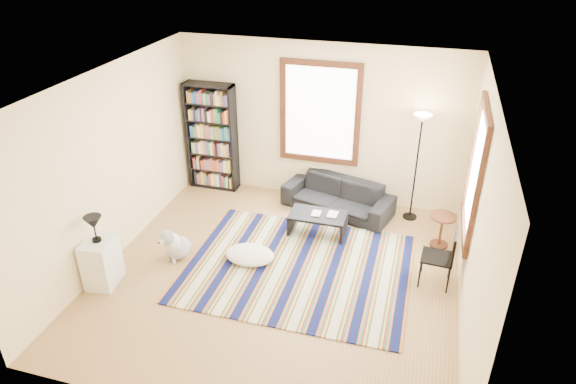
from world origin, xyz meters
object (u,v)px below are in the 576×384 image
(bookshelf, at_px, (212,137))
(floor_lamp, at_px, (416,169))
(side_table, at_px, (441,231))
(folding_chair, at_px, (437,257))
(white_cabinet, at_px, (102,262))
(dog, at_px, (178,241))
(sofa, at_px, (338,196))
(floor_cushion, at_px, (250,255))
(coffee_table, at_px, (318,224))

(bookshelf, xyz_separation_m, floor_lamp, (3.66, -0.17, -0.07))
(side_table, bearing_deg, folding_chair, -92.94)
(white_cabinet, bearing_deg, dog, 42.66)
(floor_lamp, xyz_separation_m, white_cabinet, (-4.00, -2.98, -0.58))
(sofa, bearing_deg, floor_cushion, -102.35)
(sofa, height_order, folding_chair, folding_chair)
(floor_lamp, distance_m, white_cabinet, 5.02)
(sofa, xyz_separation_m, white_cabinet, (-2.75, -2.88, 0.07))
(floor_lamp, bearing_deg, sofa, -175.42)
(floor_lamp, bearing_deg, floor_cushion, -139.16)
(coffee_table, bearing_deg, white_cabinet, -141.48)
(sofa, relative_size, white_cabinet, 2.70)
(white_cabinet, bearing_deg, side_table, 19.40)
(floor_cushion, height_order, white_cabinet, white_cabinet)
(sofa, bearing_deg, folding_chair, -27.69)
(side_table, bearing_deg, sofa, 160.07)
(side_table, relative_size, white_cabinet, 0.77)
(dog, bearing_deg, folding_chair, 26.38)
(dog, bearing_deg, side_table, 40.19)
(white_cabinet, bearing_deg, folding_chair, 8.83)
(floor_cushion, height_order, side_table, side_table)
(sofa, distance_m, floor_lamp, 1.41)
(bookshelf, height_order, floor_lamp, bookshelf)
(sofa, bearing_deg, floor_lamp, 20.32)
(sofa, xyz_separation_m, coffee_table, (-0.16, -0.82, -0.10))
(sofa, height_order, coffee_table, sofa)
(coffee_table, bearing_deg, floor_lamp, 33.15)
(sofa, xyz_separation_m, folding_chair, (1.70, -1.61, 0.15))
(bookshelf, relative_size, white_cabinet, 2.86)
(floor_cushion, relative_size, folding_chair, 0.86)
(bookshelf, distance_m, floor_lamp, 3.67)
(floor_cushion, distance_m, side_table, 2.97)
(floor_lamp, bearing_deg, folding_chair, -75.22)
(sofa, distance_m, white_cabinet, 3.99)
(floor_lamp, relative_size, side_table, 3.44)
(bookshelf, bearing_deg, side_table, -12.25)
(sofa, relative_size, folding_chair, 2.20)
(floor_lamp, xyz_separation_m, side_table, (0.50, -0.73, -0.66))
(white_cabinet, bearing_deg, coffee_table, 31.38)
(floor_cushion, bearing_deg, bookshelf, 124.73)
(bookshelf, xyz_separation_m, floor_cushion, (1.45, -2.09, -0.91))
(bookshelf, distance_m, white_cabinet, 3.24)
(sofa, height_order, bookshelf, bookshelf)
(dog, bearing_deg, floor_cushion, 31.34)
(sofa, xyz_separation_m, bookshelf, (-2.42, 0.27, 0.72))
(bookshelf, relative_size, folding_chair, 2.33)
(sofa, distance_m, folding_chair, 2.34)
(bookshelf, distance_m, coffee_table, 2.63)
(folding_chair, bearing_deg, floor_lamp, 108.33)
(bookshelf, relative_size, floor_cushion, 2.69)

